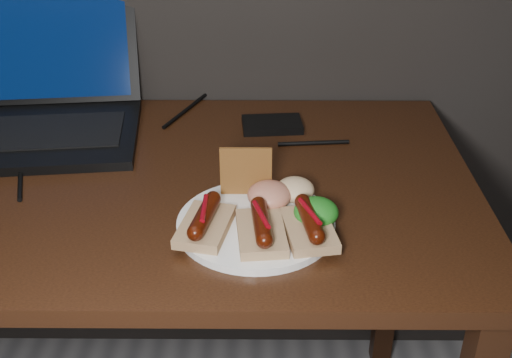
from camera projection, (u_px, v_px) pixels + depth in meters
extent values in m
cube|color=#381D0E|center=(83.00, 185.00, 1.15)|extent=(1.40, 0.70, 0.03)
cube|color=#381D0E|center=(393.00, 254.00, 1.59)|extent=(0.05, 0.05, 0.72)
cube|color=black|center=(37.00, 137.00, 1.27)|extent=(0.42, 0.33, 0.02)
cube|color=black|center=(36.00, 132.00, 1.26)|extent=(0.35, 0.19, 0.00)
cube|color=black|center=(44.00, 47.00, 1.36)|extent=(0.40, 0.13, 0.23)
cube|color=#072346|center=(44.00, 47.00, 1.36)|extent=(0.36, 0.11, 0.20)
cube|color=black|center=(272.00, 125.00, 1.32)|extent=(0.13, 0.08, 0.02)
cylinder|color=black|center=(20.00, 175.00, 1.14)|extent=(0.06, 0.17, 0.01)
cylinder|color=black|center=(189.00, 108.00, 1.40)|extent=(0.09, 0.21, 0.01)
cylinder|color=black|center=(314.00, 143.00, 1.25)|extent=(0.14, 0.02, 0.01)
cylinder|color=white|center=(256.00, 224.00, 1.01)|extent=(0.26, 0.26, 0.01)
cube|color=tan|center=(205.00, 226.00, 0.98)|extent=(0.09, 0.13, 0.02)
cylinder|color=#441204|center=(205.00, 215.00, 0.96)|extent=(0.04, 0.10, 0.02)
sphere|color=#441204|center=(195.00, 233.00, 0.92)|extent=(0.03, 0.02, 0.02)
sphere|color=#441204|center=(213.00, 199.00, 1.00)|extent=(0.03, 0.02, 0.02)
cylinder|color=maroon|center=(204.00, 208.00, 0.96)|extent=(0.01, 0.07, 0.01)
cube|color=tan|center=(261.00, 233.00, 0.96)|extent=(0.08, 0.12, 0.02)
cylinder|color=#441204|center=(261.00, 222.00, 0.95)|extent=(0.03, 0.10, 0.02)
sphere|color=#441204|center=(264.00, 240.00, 0.91)|extent=(0.03, 0.02, 0.02)
sphere|color=#441204|center=(258.00, 205.00, 0.99)|extent=(0.03, 0.02, 0.02)
cylinder|color=maroon|center=(261.00, 215.00, 0.94)|extent=(0.03, 0.07, 0.01)
cube|color=tan|center=(309.00, 230.00, 0.97)|extent=(0.09, 0.12, 0.02)
cylinder|color=#441204|center=(309.00, 218.00, 0.96)|extent=(0.04, 0.10, 0.02)
sphere|color=#441204|center=(317.00, 237.00, 0.92)|extent=(0.03, 0.02, 0.02)
sphere|color=#441204|center=(303.00, 202.00, 1.00)|extent=(0.03, 0.02, 0.02)
cylinder|color=maroon|center=(310.00, 211.00, 0.95)|extent=(0.03, 0.07, 0.01)
cube|color=#A3672C|center=(246.00, 171.00, 1.05)|extent=(0.08, 0.01, 0.08)
ellipsoid|color=#135B12|center=(316.00, 212.00, 0.99)|extent=(0.07, 0.07, 0.04)
ellipsoid|color=#A81010|center=(269.00, 195.00, 1.03)|extent=(0.07, 0.07, 0.04)
ellipsoid|color=beige|center=(295.00, 190.00, 1.05)|extent=(0.06, 0.06, 0.04)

